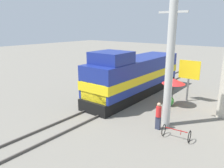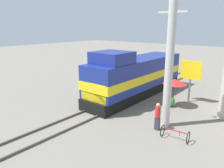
{
  "view_description": "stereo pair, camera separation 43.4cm",
  "coord_description": "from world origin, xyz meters",
  "px_view_note": "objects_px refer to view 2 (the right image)",
  "views": [
    {
      "loc": [
        10.5,
        -14.59,
        6.39
      ],
      "look_at": [
        1.2,
        -2.67,
        2.35
      ],
      "focal_mm": 35.0,
      "sensor_mm": 36.0,
      "label": 1
    },
    {
      "loc": [
        10.84,
        -14.32,
        6.39
      ],
      "look_at": [
        1.2,
        -2.67,
        2.35
      ],
      "focal_mm": 35.0,
      "sensor_mm": 36.0,
      "label": 2
    }
  ],
  "objects_px": {
    "locomotive": "(135,76)",
    "vendor_umbrella": "(175,82)",
    "utility_pole": "(169,64)",
    "person_bystander": "(158,115)",
    "billboard_sign": "(191,73)",
    "bicycle": "(175,134)"
  },
  "relations": [
    {
      "from": "locomotive",
      "to": "vendor_umbrella",
      "type": "relative_size",
      "value": 5.34
    },
    {
      "from": "vendor_umbrella",
      "to": "utility_pole",
      "type": "bearing_deg",
      "value": -72.85
    },
    {
      "from": "utility_pole",
      "to": "person_bystander",
      "type": "distance_m",
      "value": 3.26
    },
    {
      "from": "locomotive",
      "to": "vendor_umbrella",
      "type": "bearing_deg",
      "value": -4.46
    },
    {
      "from": "locomotive",
      "to": "utility_pole",
      "type": "relative_size",
      "value": 1.51
    },
    {
      "from": "locomotive",
      "to": "billboard_sign",
      "type": "bearing_deg",
      "value": 20.16
    },
    {
      "from": "utility_pole",
      "to": "person_bystander",
      "type": "xyz_separation_m",
      "value": [
        -0.14,
        -0.86,
        -3.14
      ]
    },
    {
      "from": "billboard_sign",
      "to": "locomotive",
      "type": "bearing_deg",
      "value": -159.84
    },
    {
      "from": "person_bystander",
      "to": "bicycle",
      "type": "distance_m",
      "value": 1.59
    },
    {
      "from": "locomotive",
      "to": "person_bystander",
      "type": "height_order",
      "value": "locomotive"
    },
    {
      "from": "person_bystander",
      "to": "bicycle",
      "type": "relative_size",
      "value": 1.11
    },
    {
      "from": "utility_pole",
      "to": "billboard_sign",
      "type": "xyz_separation_m",
      "value": [
        -0.62,
        5.67,
        -1.53
      ]
    },
    {
      "from": "utility_pole",
      "to": "bicycle",
      "type": "bearing_deg",
      "value": -46.63
    },
    {
      "from": "locomotive",
      "to": "utility_pole",
      "type": "xyz_separation_m",
      "value": [
        5.12,
        -4.02,
        2.22
      ]
    },
    {
      "from": "locomotive",
      "to": "bicycle",
      "type": "distance_m",
      "value": 8.45
    },
    {
      "from": "utility_pole",
      "to": "billboard_sign",
      "type": "relative_size",
      "value": 2.28
    },
    {
      "from": "billboard_sign",
      "to": "person_bystander",
      "type": "bearing_deg",
      "value": -85.87
    },
    {
      "from": "vendor_umbrella",
      "to": "bicycle",
      "type": "bearing_deg",
      "value": -64.56
    },
    {
      "from": "utility_pole",
      "to": "person_bystander",
      "type": "bearing_deg",
      "value": -99.51
    },
    {
      "from": "locomotive",
      "to": "billboard_sign",
      "type": "height_order",
      "value": "locomotive"
    },
    {
      "from": "utility_pole",
      "to": "billboard_sign",
      "type": "distance_m",
      "value": 5.91
    },
    {
      "from": "locomotive",
      "to": "person_bystander",
      "type": "bearing_deg",
      "value": -44.47
    }
  ]
}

